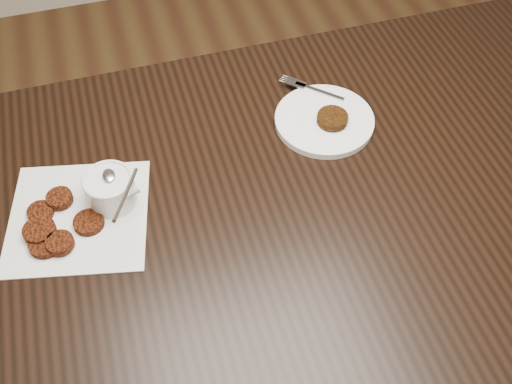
# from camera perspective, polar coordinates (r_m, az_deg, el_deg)

# --- Properties ---
(floor) EXTENTS (4.00, 4.00, 0.00)m
(floor) POSITION_cam_1_polar(r_m,az_deg,el_deg) (1.80, 2.06, -17.03)
(floor) COLOR brown
(floor) RESTS_ON ground
(table) EXTENTS (1.50, 0.97, 0.75)m
(table) POSITION_cam_1_polar(r_m,az_deg,el_deg) (1.49, 3.79, -9.32)
(table) COLOR black
(table) RESTS_ON floor
(napkin) EXTENTS (0.31, 0.31, 0.00)m
(napkin) POSITION_cam_1_polar(r_m,az_deg,el_deg) (1.19, -16.71, -2.27)
(napkin) COLOR white
(napkin) RESTS_ON table
(sauce_ramekin) EXTENTS (0.16, 0.16, 0.13)m
(sauce_ramekin) POSITION_cam_1_polar(r_m,az_deg,el_deg) (1.15, -14.15, 1.29)
(sauce_ramekin) COLOR silver
(sauce_ramekin) RESTS_ON napkin
(patty_cluster) EXTENTS (0.21, 0.21, 0.02)m
(patty_cluster) POSITION_cam_1_polar(r_m,az_deg,el_deg) (1.17, -19.08, -3.31)
(patty_cluster) COLOR maroon
(patty_cluster) RESTS_ON napkin
(plate_with_patty) EXTENTS (0.31, 0.31, 0.03)m
(plate_with_patty) POSITION_cam_1_polar(r_m,az_deg,el_deg) (1.30, 6.62, 7.11)
(plate_with_patty) COLOR white
(plate_with_patty) RESTS_ON table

